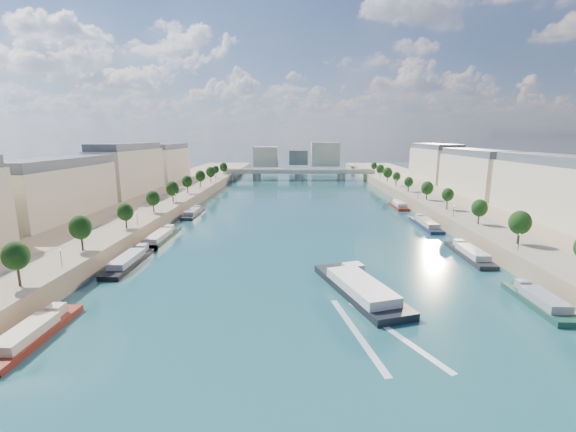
{
  "coord_description": "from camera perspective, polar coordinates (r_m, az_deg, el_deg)",
  "views": [
    {
      "loc": [
        -2.45,
        -47.43,
        32.73
      ],
      "look_at": [
        -5.18,
        85.61,
        5.0
      ],
      "focal_mm": 24.0,
      "sensor_mm": 36.0,
      "label": 1
    }
  ],
  "objects": [
    {
      "name": "wake",
      "position": [
        69.84,
        12.75,
        -16.47
      ],
      "size": [
        15.74,
        25.71,
        0.04
      ],
      "color": "silver",
      "rests_on": "ground"
    },
    {
      "name": "bridge",
      "position": [
        292.81,
        1.66,
        6.35
      ],
      "size": [
        112.0,
        12.0,
        8.15
      ],
      "color": "#C1B79E",
      "rests_on": "ground"
    },
    {
      "name": "quay_right",
      "position": [
        167.91,
        27.47,
        0.06
      ],
      "size": [
        44.0,
        520.0,
        5.0
      ],
      "primitive_type": "cube",
      "color": "#9E8460",
      "rests_on": "ground"
    },
    {
      "name": "trees_left",
      "position": [
        159.96,
        -18.04,
        3.19
      ],
      "size": [
        4.8,
        268.8,
        8.26
      ],
      "color": "#382B1E",
      "rests_on": "ground"
    },
    {
      "name": "skyline",
      "position": [
        367.44,
        2.08,
        8.95
      ],
      "size": [
        79.0,
        42.0,
        22.0
      ],
      "color": "beige",
      "rests_on": "ground"
    },
    {
      "name": "pave_left",
      "position": [
        159.62,
        -18.83,
        1.15
      ],
      "size": [
        14.0,
        520.0,
        0.1
      ],
      "primitive_type": "cube",
      "color": "gray",
      "rests_on": "quay_left"
    },
    {
      "name": "ground",
      "position": [
        151.04,
        2.08,
        -0.75
      ],
      "size": [
        700.0,
        700.0,
        0.0
      ],
      "primitive_type": "plane",
      "color": "#0D2D39",
      "rests_on": "ground"
    },
    {
      "name": "tour_barge",
      "position": [
        84.08,
        10.54,
        -10.48
      ],
      "size": [
        17.71,
        31.24,
        4.08
      ],
      "rotation": [
        0.0,
        0.0,
        0.32
      ],
      "color": "black",
      "rests_on": "ground"
    },
    {
      "name": "buildings_right",
      "position": [
        182.57,
        29.92,
        5.09
      ],
      "size": [
        16.0,
        226.0,
        23.2
      ],
      "color": "beige",
      "rests_on": "ground"
    },
    {
      "name": "buildings_left",
      "position": [
        180.27,
        -26.21,
        5.39
      ],
      "size": [
        16.0,
        226.0,
        23.2
      ],
      "color": "beige",
      "rests_on": "ground"
    },
    {
      "name": "pave_right",
      "position": [
        161.36,
        22.78,
        0.97
      ],
      "size": [
        14.0,
        520.0,
        0.1
      ],
      "primitive_type": "cube",
      "color": "gray",
      "rests_on": "quay_right"
    },
    {
      "name": "lamps_right",
      "position": [
        163.94,
        20.76,
        2.25
      ],
      "size": [
        0.36,
        200.36,
        4.28
      ],
      "color": "black",
      "rests_on": "ground"
    },
    {
      "name": "moored_barges_right",
      "position": [
        116.9,
        25.45,
        -5.24
      ],
      "size": [
        5.0,
        166.69,
        3.6
      ],
      "color": "black",
      "rests_on": "ground"
    },
    {
      "name": "trees_right",
      "position": [
        169.06,
        21.07,
        3.42
      ],
      "size": [
        4.8,
        268.8,
        8.26
      ],
      "color": "#382B1E",
      "rests_on": "ground"
    },
    {
      "name": "moored_barges_left",
      "position": [
        103.97,
        -23.54,
        -7.11
      ],
      "size": [
        5.0,
        157.84,
        3.6
      ],
      "color": "#182134",
      "rests_on": "ground"
    },
    {
      "name": "quay_left",
      "position": [
        165.79,
        -23.65,
        0.27
      ],
      "size": [
        44.0,
        520.0,
        5.0
      ],
      "primitive_type": "cube",
      "color": "#9E8460",
      "rests_on": "ground"
    },
    {
      "name": "lamps_left",
      "position": [
        148.37,
        -18.56,
        1.47
      ],
      "size": [
        0.36,
        200.36,
        4.28
      ],
      "color": "black",
      "rests_on": "ground"
    }
  ]
}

